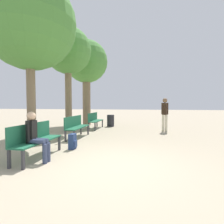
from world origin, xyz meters
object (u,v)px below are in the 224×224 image
at_px(tree_row_2, 86,63).
at_px(pedestrian_near, 165,112).
at_px(bench_row_2, 95,119).
at_px(bench_row_0, 35,138).
at_px(backpack, 73,142).
at_px(trash_bin, 111,121).
at_px(tree_row_0, 30,24).
at_px(bench_row_1, 76,125).
at_px(tree_row_1, 68,52).
at_px(person_seated, 36,135).

height_order(tree_row_2, pedestrian_near, tree_row_2).
bearing_deg(bench_row_2, bench_row_0, -90.00).
xyz_separation_m(backpack, trash_bin, (0.12, 5.73, 0.13)).
bearing_deg(tree_row_0, tree_row_2, 90.00).
bearing_deg(bench_row_0, pedestrian_near, 53.31).
relative_size(bench_row_1, tree_row_1, 0.32).
relative_size(tree_row_2, pedestrian_near, 3.33).
distance_m(bench_row_1, trash_bin, 4.02).
distance_m(tree_row_1, trash_bin, 4.79).
xyz_separation_m(bench_row_1, tree_row_2, (-1.10, 4.63, 3.73)).
height_order(bench_row_0, tree_row_2, tree_row_2).
bearing_deg(bench_row_2, tree_row_1, -134.43).
distance_m(tree_row_0, person_seated, 4.19).
bearing_deg(tree_row_1, tree_row_2, 90.00).
distance_m(tree_row_0, backpack, 4.39).
bearing_deg(trash_bin, pedestrian_near, -25.32).
relative_size(bench_row_1, person_seated, 1.38).
height_order(bench_row_0, tree_row_0, tree_row_0).
height_order(tree_row_0, tree_row_1, tree_row_0).
xyz_separation_m(bench_row_1, tree_row_0, (-1.10, -1.41, 3.71)).
bearing_deg(tree_row_2, tree_row_1, -90.00).
height_order(bench_row_0, person_seated, person_seated).
bearing_deg(bench_row_2, tree_row_0, -104.62).
bearing_deg(tree_row_0, person_seated, -52.16).
relative_size(bench_row_2, tree_row_0, 0.30).
xyz_separation_m(bench_row_0, person_seated, (0.23, -0.30, 0.13)).
xyz_separation_m(tree_row_0, backpack, (1.72, -0.37, -4.02)).
relative_size(tree_row_0, tree_row_2, 1.01).
bearing_deg(tree_row_1, person_seated, -74.54).
bearing_deg(bench_row_0, tree_row_0, 127.89).
relative_size(tree_row_1, trash_bin, 7.30).
height_order(bench_row_0, bench_row_1, same).
bearing_deg(bench_row_2, pedestrian_near, -5.51).
xyz_separation_m(person_seated, backpack, (0.39, 1.34, -0.44)).
bearing_deg(bench_row_1, bench_row_2, 90.00).
distance_m(tree_row_1, person_seated, 6.11).
relative_size(bench_row_0, bench_row_1, 1.00).
xyz_separation_m(tree_row_1, person_seated, (1.33, -4.82, -3.51)).
distance_m(bench_row_2, tree_row_0, 5.73).
height_order(tree_row_2, backpack, tree_row_2).
bearing_deg(pedestrian_near, bench_row_1, -148.09).
xyz_separation_m(bench_row_0, pedestrian_near, (3.93, 5.27, 0.46)).
xyz_separation_m(bench_row_1, bench_row_2, (0.00, 2.82, 0.00)).
bearing_deg(backpack, trash_bin, 88.84).
relative_size(person_seated, trash_bin, 1.68).
relative_size(pedestrian_near, trash_bin, 2.34).
bearing_deg(bench_row_1, tree_row_1, 123.00).
height_order(bench_row_1, pedestrian_near, pedestrian_near).
height_order(tree_row_0, tree_row_2, tree_row_0).
xyz_separation_m(bench_row_1, pedestrian_near, (3.93, 2.44, 0.46)).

